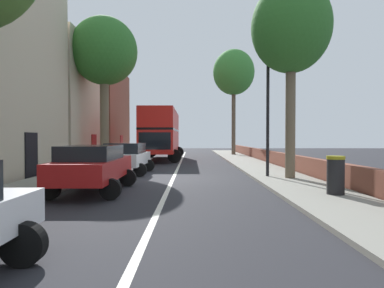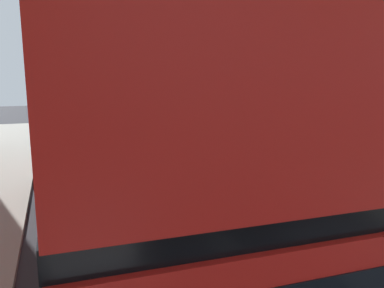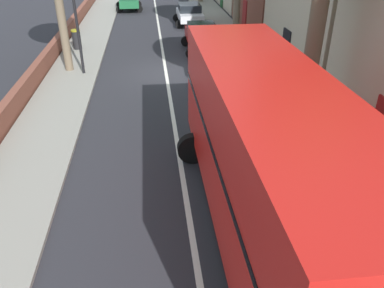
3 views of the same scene
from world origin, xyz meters
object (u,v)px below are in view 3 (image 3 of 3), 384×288
Objects in this scene: parked_car_green_right_0 at (129,0)px; parked_car_white_left_4 at (219,65)px; double_decker_bus at (266,150)px; litter_bin_right at (77,39)px; parked_car_red_left_1 at (203,36)px; parked_car_white_left_2 at (190,13)px.

parked_car_white_left_4 is at bearing 103.86° from parked_car_green_right_0.
litter_bin_right is at bearing -68.08° from double_decker_bus.
parked_car_green_right_0 reaches higher than litter_bin_right.
double_decker_bus reaches higher than parked_car_white_left_4.
parked_car_green_right_0 is at bearing -71.05° from parked_car_red_left_1.
parked_car_white_left_4 is at bearing 139.21° from litter_bin_right.
litter_bin_right is (7.80, -1.02, -0.21)m from parked_car_red_left_1.
litter_bin_right is at bearing 40.60° from parked_car_white_left_2.
parked_car_green_right_0 reaches higher than parked_car_white_left_2.
double_decker_bus is 16.45m from parked_car_red_left_1.
parked_car_white_left_2 reaches higher than litter_bin_right.
parked_car_white_left_2 is at bearing -89.99° from parked_car_white_left_4.
double_decker_bus is 18.82m from litter_bin_right.
double_decker_bus is at bearing 88.10° from parked_car_white_left_2.
parked_car_white_left_4 is (-0.80, -10.66, -1.44)m from double_decker_bus.
parked_car_red_left_1 is 5.71m from parked_car_white_left_4.
parked_car_green_right_0 is at bearing -76.14° from parked_car_white_left_4.
parked_car_red_left_1 reaches higher than parked_car_white_left_4.
parked_car_white_left_4 reaches higher than litter_bin_right.
parked_car_white_left_2 is (-0.80, -24.08, -1.45)m from double_decker_bus.
double_decker_bus is 10.79m from parked_car_white_left_4.
parked_car_red_left_1 is at bearing 108.95° from parked_car_green_right_0.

